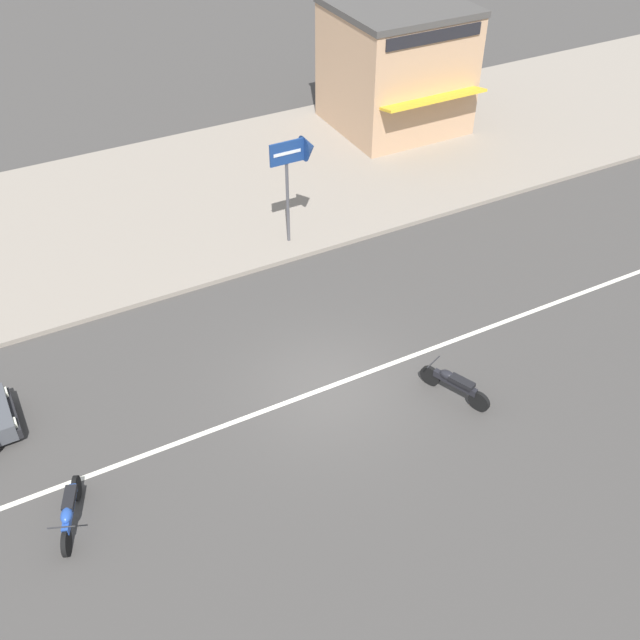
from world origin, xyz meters
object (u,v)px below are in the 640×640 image
at_px(arrow_signboard, 303,154).
at_px(shopfront_corner_warung, 396,66).
at_px(motorcycle_0, 70,511).
at_px(motorcycle_2, 454,384).

bearing_deg(arrow_signboard, shopfront_corner_warung, 40.03).
bearing_deg(arrow_signboard, motorcycle_0, -141.12).
bearing_deg(motorcycle_2, shopfront_corner_warung, 63.70).
relative_size(motorcycle_2, arrow_signboard, 0.53).
xyz_separation_m(motorcycle_0, arrow_signboard, (9.30, 7.50, 2.68)).
height_order(motorcycle_0, arrow_signboard, arrow_signboard).
height_order(motorcycle_2, arrow_signboard, arrow_signboard).
bearing_deg(shopfront_corner_warung, arrow_signboard, -139.97).
xyz_separation_m(motorcycle_0, shopfront_corner_warung, (16.35, 13.42, 2.13)).
distance_m(motorcycle_0, motorcycle_2, 9.44).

